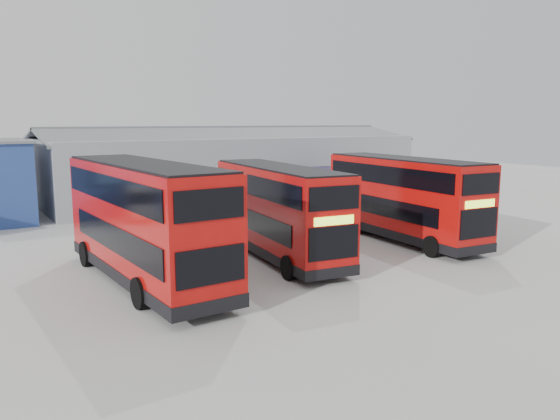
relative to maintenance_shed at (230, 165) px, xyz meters
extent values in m
plane|color=#A8A8A3|center=(-8.00, -20.00, -2.60)|extent=(120.00, 120.00, 0.00)
cube|color=#9397A0|center=(0.00, 0.00, -0.10)|extent=(30.00, 12.00, 5.00)
cube|color=slate|center=(0.00, -2.80, 2.65)|extent=(30.50, 6.33, 1.29)
cube|color=slate|center=(0.00, 2.80, 2.65)|extent=(30.50, 6.33, 1.29)
cube|color=#B00C0A|center=(-14.32, -20.69, -0.09)|extent=(3.05, 11.20, 4.29)
cube|color=black|center=(-14.32, -20.69, -2.02)|extent=(3.10, 11.25, 0.48)
cube|color=black|center=(-12.96, -21.07, -0.59)|extent=(0.40, 9.41, 1.01)
cube|color=black|center=(-15.65, -21.17, -0.59)|extent=(0.40, 9.41, 1.01)
cube|color=black|center=(-12.98, -20.64, 1.21)|extent=(0.44, 10.47, 1.01)
cube|color=black|center=(-15.66, -20.74, 1.21)|extent=(0.44, 10.47, 1.01)
cube|color=black|center=(-14.53, -15.12, -0.70)|extent=(2.38, 0.14, 1.43)
cube|color=black|center=(-14.53, -15.12, 1.21)|extent=(2.38, 0.14, 1.01)
cube|color=#B8DC2E|center=(-14.53, -15.11, 0.25)|extent=(1.91, 0.11, 0.37)
cube|color=black|center=(-14.12, -26.27, -0.70)|extent=(2.33, 0.14, 1.16)
cube|color=black|center=(-14.12, -26.27, 1.21)|extent=(2.33, 0.14, 0.95)
cube|color=black|center=(-14.32, -20.69, 2.07)|extent=(2.89, 11.04, 0.11)
cylinder|color=black|center=(-13.20, -16.79, -2.05)|extent=(0.38, 1.11, 1.10)
cylinder|color=black|center=(-15.73, -16.88, -2.05)|extent=(0.38, 1.11, 1.10)
cylinder|color=black|center=(-12.95, -23.45, -2.05)|extent=(0.38, 1.11, 1.10)
cylinder|color=black|center=(-15.49, -23.54, -2.05)|extent=(0.38, 1.11, 1.10)
cube|color=#B00C0A|center=(-7.81, -20.05, -0.34)|extent=(3.63, 10.23, 3.86)
cube|color=black|center=(-7.81, -20.05, -2.08)|extent=(3.67, 10.28, 0.43)
cube|color=black|center=(-8.96, -19.52, -0.79)|extent=(1.12, 8.42, 0.91)
cube|color=black|center=(-6.56, -19.82, -0.79)|extent=(1.12, 8.42, 0.91)
cube|color=black|center=(-9.01, -19.90, 0.83)|extent=(1.24, 9.37, 0.91)
cube|color=black|center=(-6.61, -20.20, 0.83)|extent=(1.24, 9.37, 0.91)
cube|color=black|center=(-8.44, -25.03, -0.89)|extent=(2.13, 0.32, 1.29)
cube|color=black|center=(-8.44, -25.03, 0.83)|extent=(2.13, 0.32, 0.91)
cube|color=#B8DC2E|center=(-8.44, -25.04, -0.03)|extent=(1.71, 0.25, 0.33)
cube|color=black|center=(-7.17, -15.06, -0.89)|extent=(2.09, 0.31, 1.05)
cube|color=black|center=(-7.17, -15.06, 0.83)|extent=(2.09, 0.31, 0.86)
cube|color=black|center=(-7.81, -20.05, 1.61)|extent=(3.47, 10.07, 0.10)
cylinder|color=black|center=(-9.38, -23.36, -2.11)|extent=(0.43, 1.02, 0.99)
cylinder|color=black|center=(-7.11, -23.65, -2.11)|extent=(0.43, 1.02, 0.99)
cylinder|color=black|center=(-8.63, -17.40, -2.11)|extent=(0.43, 1.02, 0.99)
cylinder|color=black|center=(-6.35, -17.69, -2.11)|extent=(0.43, 1.02, 0.99)
cube|color=#B00C0A|center=(-0.24, -20.39, -0.27)|extent=(3.33, 10.50, 3.98)
cube|color=black|center=(-0.24, -20.39, -2.06)|extent=(3.37, 10.54, 0.44)
cube|color=black|center=(-1.45, -19.89, -0.73)|extent=(0.79, 8.72, 0.93)
cube|color=black|center=(1.04, -20.10, -0.73)|extent=(0.79, 8.72, 0.93)
cube|color=black|center=(-1.49, -20.28, 0.94)|extent=(0.88, 9.70, 0.93)
cube|color=black|center=(1.00, -20.49, 0.94)|extent=(0.88, 9.70, 0.93)
cube|color=black|center=(-0.68, -25.55, -0.83)|extent=(2.21, 0.24, 1.33)
cube|color=black|center=(-0.68, -25.55, 0.94)|extent=(2.21, 0.24, 0.93)
cube|color=#B8DC2E|center=(-0.69, -25.56, 0.05)|extent=(1.77, 0.19, 0.34)
cube|color=black|center=(0.20, -15.22, -0.83)|extent=(2.16, 0.23, 1.08)
cube|color=black|center=(0.20, -15.22, 0.94)|extent=(2.16, 0.23, 0.89)
cube|color=black|center=(-0.24, -20.39, 1.74)|extent=(3.17, 10.34, 0.10)
cylinder|color=black|center=(-1.72, -23.86, -2.09)|extent=(0.40, 1.05, 1.02)
cylinder|color=black|center=(0.63, -24.06, -2.09)|extent=(0.40, 1.05, 1.02)
cylinder|color=black|center=(-1.20, -17.69, -2.09)|extent=(0.40, 1.05, 1.02)
cylinder|color=black|center=(1.16, -17.89, -2.09)|extent=(0.40, 1.05, 1.02)
cube|color=#0F0B34|center=(3.76, -12.51, -1.01)|extent=(2.64, 10.53, 2.52)
cube|color=black|center=(3.76, -12.51, -2.10)|extent=(2.68, 10.57, 0.38)
cube|color=maroon|center=(3.76, -12.51, -1.46)|extent=(2.67, 10.56, 0.24)
cube|color=black|center=(4.97, -12.76, -0.60)|extent=(0.26, 8.76, 0.91)
cube|color=black|center=(2.55, -12.82, -0.60)|extent=(0.26, 8.76, 0.91)
cube|color=black|center=(3.63, -7.25, -0.84)|extent=(2.14, 0.10, 1.24)
cube|color=black|center=(3.89, -17.77, -0.84)|extent=(2.10, 0.10, 1.05)
cylinder|color=black|center=(4.81, -8.77, -2.11)|extent=(0.33, 1.00, 0.99)
cylinder|color=black|center=(2.52, -8.82, -2.11)|extent=(0.33, 1.00, 0.99)
cylinder|color=black|center=(4.97, -15.43, -2.11)|extent=(0.33, 1.00, 0.99)
cylinder|color=black|center=(2.69, -15.49, -2.11)|extent=(0.33, 1.00, 0.99)
camera|label=1|loc=(-20.94, -41.02, 3.67)|focal=35.00mm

